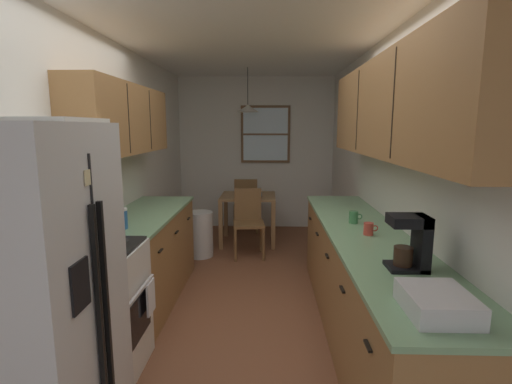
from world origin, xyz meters
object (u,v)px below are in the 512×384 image
Objects in this scene: mug_by_coffeemaker at (354,217)px; table_serving_bowl at (256,194)px; dining_chair_near at (248,219)px; trash_bin at (200,234)px; microwave_over_range at (63,144)px; dining_table at (248,204)px; stove_range at (93,311)px; dining_chair_far at (246,203)px; storage_canister at (120,219)px; mug_spare at (369,229)px; dish_rack at (437,303)px; coffee_maker at (413,241)px; refrigerator at (28,304)px.

mug_by_coffeemaker reaches higher than table_serving_bowl.
trash_bin is (-0.65, -0.07, -0.20)m from dining_chair_near.
dining_table is at bearing 72.04° from microwave_over_range.
stove_range is 3.82m from dining_chair_far.
table_serving_bowl is at bearing 67.42° from storage_canister.
mug_spare is 0.61× the size of table_serving_bowl.
storage_canister is at bearing -172.77° from mug_by_coffeemaker.
trash_bin is 5.44× the size of mug_spare.
trash_bin is at bearing -173.72° from dining_chair_near.
dish_rack is at bearing -63.31° from trash_bin.
mug_by_coffeemaker is 2.42m from table_serving_bowl.
microwave_over_range is 5.36× the size of mug_by_coffeemaker.
dining_chair_far is (-0.06, 0.57, -0.09)m from dining_table.
table_serving_bowl is (-1.02, 3.32, -0.31)m from coffee_maker.
stove_range is 1.79× the size of microwave_over_range.
mug_spare reaches higher than dining_chair_near.
storage_canister is at bearing -105.11° from dining_chair_far.
mug_spare is 0.33× the size of dish_rack.
microwave_over_range is 0.77× the size of dining_table.
refrigerator reaches higher than trash_bin.
mug_by_coffeemaker reaches higher than dish_rack.
coffee_maker reaches higher than stove_range.
trash_bin is 5.29× the size of mug_by_coffeemaker.
stove_range is 1.15m from microwave_over_range.
storage_canister is 2.22m from coffee_maker.
dining_chair_far is 0.74m from table_serving_bowl.
stove_range is 3.28m from dining_table.
refrigerator is 2.87× the size of trash_bin.
microwave_over_range reaches higher than coffee_maker.
trash_bin is 1.02m from table_serving_bowl.
trash_bin is at bearing -143.32° from table_serving_bowl.
coffee_maker is at bearing -7.30° from stove_range.
storage_canister reaches higher than dining_chair_far.
trash_bin is 2.45m from mug_by_coffeemaker.
dining_table is 7.17× the size of mug_spare.
dining_chair_far is at bearing 106.82° from coffee_maker.
table_serving_bowl is (0.12, -0.10, 0.16)m from dining_table.
dish_rack is at bearing -76.12° from dining_chair_far.
microwave_over_range is 2.87m from trash_bin.
dish_rack is (2.08, -0.81, -0.67)m from microwave_over_range.
table_serving_bowl is (-0.96, 2.60, -0.19)m from mug_spare.
stove_range is at bearing 172.70° from coffee_maker.
dining_table is 2.76m from storage_canister.
stove_range is 9.57× the size of mug_by_coffeemaker.
coffee_maker is (2.16, -0.26, -0.55)m from microwave_over_range.
mug_by_coffeemaker is at bearing 39.20° from refrigerator.
dining_chair_far is at bearing 75.58° from microwave_over_range.
coffee_maker is at bearing -6.92° from microwave_over_range.
mug_spare is (1.98, 0.46, 0.48)m from stove_range.
stove_range is 1.37× the size of dining_table.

